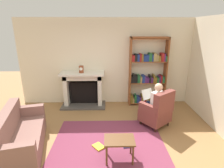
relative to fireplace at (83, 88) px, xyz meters
The scene contains 12 objects.
ground 2.50m from the fireplace, 71.04° to the right, with size 14.00×14.00×0.00m, color olive.
back_wall 1.13m from the fireplace, 17.69° to the left, with size 5.60×0.10×2.70m, color beige.
side_wall_right 3.68m from the fireplace, 16.95° to the right, with size 0.10×5.20×2.70m, color beige.
area_rug 2.22m from the fireplace, 68.43° to the right, with size 2.40×1.80×0.01m, color brown.
fireplace is the anchor object (origin of this frame).
mantel_clock 0.63m from the fireplace, 101.98° to the right, with size 0.14×0.14×0.21m.
bookshelf 2.08m from the fireplace, ahead, with size 1.16×0.32×2.15m.
armchair_reading 2.44m from the fireplace, 34.21° to the right, with size 0.89×0.88×0.97m.
seated_reader 2.32m from the fireplace, 33.32° to the right, with size 0.57×0.59×1.14m.
sofa_floral 2.47m from the fireplace, 113.76° to the right, with size 1.11×1.82×0.85m.
side_table 2.77m from the fireplace, 68.98° to the right, with size 0.56×0.39×0.45m.
scattered_books 2.32m from the fireplace, 64.71° to the right, with size 0.94×0.62×0.03m.
Camera 1 is at (0.00, -3.10, 2.42)m, focal length 28.75 mm.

